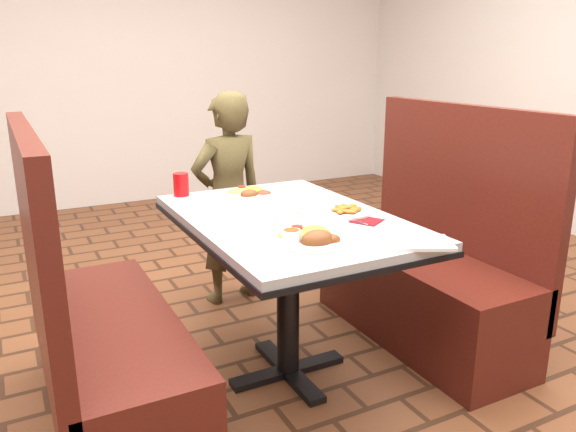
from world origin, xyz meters
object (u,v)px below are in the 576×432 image
object	(u,v)px
far_dinner_plate	(250,191)
plantain_plate	(347,211)
diner_person	(228,199)
red_tumbler	(181,184)
booth_bench_left	(101,350)
booth_bench_right	(428,276)
near_dinner_plate	(311,234)
dining_table	(288,238)

from	to	relation	value
far_dinner_plate	plantain_plate	bearing A→B (deg)	-64.45
diner_person	red_tumbler	world-z (taller)	diner_person
booth_bench_left	plantain_plate	xyz separation A→B (m)	(1.04, -0.09, 0.43)
booth_bench_right	red_tumbler	xyz separation A→B (m)	(-1.09, 0.56, 0.48)
near_dinner_plate	booth_bench_right	bearing A→B (deg)	21.12
booth_bench_left	booth_bench_right	size ratio (longest dim) A/B	1.00
dining_table	booth_bench_left	bearing A→B (deg)	180.00
dining_table	near_dinner_plate	bearing A→B (deg)	-103.78
dining_table	near_dinner_plate	size ratio (longest dim) A/B	4.26
booth_bench_left	near_dinner_plate	size ratio (longest dim) A/B	4.22
diner_person	far_dinner_plate	bearing A→B (deg)	73.64
near_dinner_plate	far_dinner_plate	xyz separation A→B (m)	(0.09, 0.74, -0.01)
far_dinner_plate	diner_person	bearing A→B (deg)	80.96
booth_bench_left	red_tumbler	world-z (taller)	booth_bench_left
booth_bench_right	plantain_plate	xyz separation A→B (m)	(-0.56, -0.09, 0.43)
red_tumbler	far_dinner_plate	bearing A→B (deg)	-27.85
booth_bench_left	plantain_plate	bearing A→B (deg)	-4.94
near_dinner_plate	dining_table	bearing A→B (deg)	76.22
booth_bench_left	diner_person	world-z (taller)	diner_person
booth_bench_right	red_tumbler	size ratio (longest dim) A/B	10.93
booth_bench_right	far_dinner_plate	bearing A→B (deg)	153.26
diner_person	plantain_plate	distance (m)	1.01
plantain_plate	red_tumbler	bearing A→B (deg)	129.31
booth_bench_right	plantain_plate	size ratio (longest dim) A/B	5.95
booth_bench_right	near_dinner_plate	distance (m)	1.05
booth_bench_left	far_dinner_plate	size ratio (longest dim) A/B	4.74
red_tumbler	dining_table	bearing A→B (deg)	-62.44
near_dinner_plate	plantain_plate	bearing A→B (deg)	37.96
red_tumbler	booth_bench_right	bearing A→B (deg)	-27.04
booth_bench_left	near_dinner_plate	bearing A→B (deg)	-25.47
booth_bench_right	far_dinner_plate	xyz separation A→B (m)	(-0.79, 0.40, 0.44)
booth_bench_right	near_dinner_plate	xyz separation A→B (m)	(-0.88, -0.34, 0.45)
far_dinner_plate	red_tumbler	size ratio (longest dim) A/B	2.31
plantain_plate	far_dinner_plate	bearing A→B (deg)	115.55
dining_table	booth_bench_right	size ratio (longest dim) A/B	1.01
diner_person	plantain_plate	bearing A→B (deg)	91.58
dining_table	red_tumbler	world-z (taller)	red_tumbler
far_dinner_plate	plantain_plate	xyz separation A→B (m)	(0.23, -0.49, -0.01)
diner_person	near_dinner_plate	world-z (taller)	diner_person
booth_bench_left	red_tumbler	distance (m)	0.89
diner_person	red_tumbler	size ratio (longest dim) A/B	11.09
diner_person	near_dinner_plate	distance (m)	1.26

